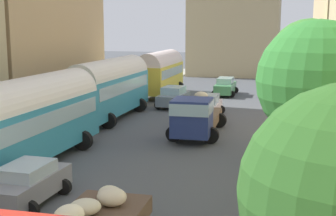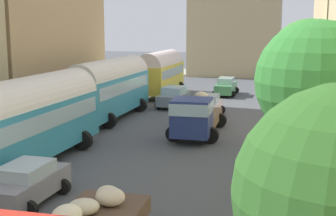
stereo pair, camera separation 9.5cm
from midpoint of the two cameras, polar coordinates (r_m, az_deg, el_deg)
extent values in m
plane|color=#484C50|center=(32.21, 1.62, -1.35)|extent=(154.00, 154.00, 0.00)
cube|color=gray|center=(34.54, -10.18, -0.61)|extent=(2.50, 70.00, 0.14)
cube|color=gray|center=(31.40, 14.62, -1.85)|extent=(2.50, 70.00, 0.14)
cube|color=tan|center=(35.61, -15.59, 10.00)|extent=(4.41, 13.95, 13.11)
cube|color=tan|center=(60.86, 8.07, 8.98)|extent=(11.08, 7.83, 10.60)
cube|color=tan|center=(59.55, 4.13, 12.26)|extent=(2.79, 2.79, 17.32)
cube|color=tan|center=(58.61, 11.78, 12.12)|extent=(2.79, 2.79, 17.32)
cube|color=teal|center=(22.32, -16.73, -2.51)|extent=(2.67, 10.03, 2.38)
cylinder|color=silver|center=(22.10, -16.89, 0.51)|extent=(2.62, 9.83, 2.41)
cube|color=#99B7C6|center=(22.21, -16.80, -1.19)|extent=(2.70, 9.23, 0.76)
cylinder|color=black|center=(25.74, -15.10, -3.50)|extent=(1.00, 0.35, 1.00)
cylinder|color=black|center=(24.64, -10.42, -3.92)|extent=(1.00, 0.35, 1.00)
cylinder|color=black|center=(19.51, -18.54, -8.03)|extent=(1.00, 0.35, 1.00)
cube|color=teal|center=(32.31, -7.15, 1.73)|extent=(2.50, 9.64, 2.48)
cylinder|color=silver|center=(32.15, -7.20, 3.92)|extent=(2.45, 9.44, 2.29)
cube|color=#99B7C6|center=(32.23, -7.17, 2.69)|extent=(2.54, 8.87, 0.79)
cylinder|color=black|center=(35.63, -6.91, 0.51)|extent=(1.00, 0.35, 1.00)
cylinder|color=black|center=(34.85, -3.53, 0.35)|extent=(1.00, 0.35, 1.00)
cylinder|color=black|center=(30.32, -11.21, -1.31)|extent=(1.00, 0.35, 1.00)
cylinder|color=black|center=(29.39, -7.34, -1.55)|extent=(1.00, 0.35, 1.00)
cube|color=yellow|center=(42.77, -1.01, 3.78)|extent=(2.41, 8.07, 2.37)
cylinder|color=silver|center=(42.65, -1.02, 5.36)|extent=(2.37, 7.91, 2.31)
cube|color=#99B7C6|center=(42.71, -1.01, 4.47)|extent=(2.46, 7.43, 0.76)
cylinder|color=black|center=(45.60, -1.49, 2.67)|extent=(1.00, 0.35, 1.00)
cylinder|color=black|center=(45.02, 1.25, 2.58)|extent=(1.00, 0.35, 1.00)
cylinder|color=black|center=(40.88, -3.49, 1.80)|extent=(1.00, 0.35, 1.00)
cylinder|color=black|center=(40.23, -0.46, 1.68)|extent=(1.00, 0.35, 1.00)
ellipsoid|color=beige|center=(13.95, -10.23, -11.77)|extent=(1.13, 1.03, 0.48)
ellipsoid|color=beige|center=(14.47, -7.05, -10.68)|extent=(1.02, 0.85, 0.57)
ellipsoid|color=beige|center=(14.63, -7.22, -10.47)|extent=(1.19, 1.17, 0.55)
ellipsoid|color=beige|center=(12.33, -12.17, -12.66)|extent=(0.99, 1.02, 0.56)
cube|color=navy|center=(25.44, 2.83, -1.12)|extent=(2.13, 2.24, 2.00)
cube|color=#99B7C6|center=(25.34, 2.84, 0.12)|extent=(2.17, 2.33, 0.64)
cube|color=brown|center=(28.95, 3.98, -1.22)|extent=(2.22, 4.84, 0.55)
ellipsoid|color=silver|center=(27.50, 3.59, -0.71)|extent=(1.11, 1.07, 0.49)
ellipsoid|color=silver|center=(27.24, 3.98, -0.75)|extent=(0.91, 1.00, 0.56)
ellipsoid|color=silver|center=(28.37, 4.53, -0.43)|extent=(1.04, 1.05, 0.45)
ellipsoid|color=beige|center=(27.55, 4.32, -0.01)|extent=(0.88, 1.00, 0.48)
ellipsoid|color=silver|center=(27.51, 2.51, -0.07)|extent=(0.94, 0.83, 0.45)
ellipsoid|color=beige|center=(30.18, 4.19, 1.03)|extent=(0.83, 0.98, 0.54)
ellipsoid|color=beige|center=(29.65, 3.96, 1.52)|extent=(0.88, 0.69, 0.52)
cylinder|color=black|center=(25.63, 5.12, -3.35)|extent=(0.90, 0.31, 0.90)
cylinder|color=black|center=(25.97, 0.62, -3.13)|extent=(0.90, 0.31, 0.90)
cylinder|color=black|center=(29.67, 6.17, -1.52)|extent=(0.90, 0.31, 0.90)
cylinder|color=black|center=(29.96, 2.28, -1.35)|extent=(0.90, 0.31, 0.90)
cube|color=silver|center=(33.04, 4.78, 0.01)|extent=(1.63, 4.19, 0.71)
cube|color=#A1C0D1|center=(32.94, 4.80, 1.11)|extent=(1.41, 2.19, 0.57)
cylinder|color=black|center=(31.74, 5.80, -1.02)|extent=(0.60, 0.21, 0.60)
cylinder|color=black|center=(31.98, 3.05, -0.90)|extent=(0.60, 0.21, 0.60)
cylinder|color=black|center=(34.25, 6.39, -0.21)|extent=(0.60, 0.21, 0.60)
cylinder|color=black|center=(34.48, 3.83, -0.10)|extent=(0.60, 0.21, 0.60)
cube|color=#438B54|center=(43.38, 6.92, 2.46)|extent=(1.53, 4.37, 0.81)
cube|color=#95C0BB|center=(43.29, 6.94, 3.33)|extent=(1.35, 2.27, 0.53)
cylinder|color=black|center=(42.00, 7.68, 1.67)|extent=(0.60, 0.21, 0.60)
cylinder|color=black|center=(42.21, 5.63, 1.75)|extent=(0.60, 0.21, 0.60)
cylinder|color=black|center=(44.66, 8.12, 2.16)|extent=(0.60, 0.21, 0.60)
cylinder|color=black|center=(44.86, 6.19, 2.24)|extent=(0.60, 0.21, 0.60)
cube|color=gray|center=(17.90, -16.83, -9.08)|extent=(1.68, 3.76, 0.76)
cube|color=#A5B9C7|center=(17.71, -16.93, -7.22)|extent=(1.45, 1.97, 0.45)
cylinder|color=black|center=(19.34, -16.96, -8.73)|extent=(0.60, 0.21, 0.60)
cylinder|color=black|center=(18.55, -12.71, -9.34)|extent=(0.60, 0.21, 0.60)
cylinder|color=black|center=(16.69, -16.55, -11.76)|extent=(0.60, 0.21, 0.60)
cube|color=slate|center=(36.82, 0.60, 1.14)|extent=(1.90, 4.01, 0.78)
cube|color=#96B9CA|center=(36.72, 0.60, 2.18)|extent=(1.61, 2.12, 0.56)
cylinder|color=black|center=(38.28, -0.10, 0.94)|extent=(0.60, 0.21, 0.60)
cylinder|color=black|center=(37.80, 2.38, 0.82)|extent=(0.60, 0.21, 0.60)
cylinder|color=black|center=(35.99, -1.27, 0.35)|extent=(0.60, 0.21, 0.60)
cylinder|color=black|center=(35.48, 1.36, 0.21)|extent=(0.60, 0.21, 0.60)
cylinder|color=#7E5E67|center=(24.42, 15.27, -5.28)|extent=(0.20, 0.20, 0.14)
cylinder|color=#7E5E67|center=(24.29, 15.33, -4.13)|extent=(0.26, 0.26, 0.87)
cylinder|color=#425D7D|center=(24.13, 15.41, -2.53)|extent=(0.39, 0.39, 0.53)
sphere|color=tan|center=(24.05, 15.45, -1.65)|extent=(0.22, 0.22, 0.22)
cylinder|color=slate|center=(25.17, 13.96, -4.76)|extent=(0.19, 0.19, 0.14)
cylinder|color=slate|center=(25.05, 14.01, -3.60)|extent=(0.33, 0.33, 0.91)
cylinder|color=#2D6478|center=(24.89, 14.08, -1.92)|extent=(0.50, 0.50, 0.60)
sphere|color=tan|center=(24.81, 14.12, -1.01)|extent=(0.21, 0.21, 0.21)
cylinder|color=brown|center=(15.64, 16.98, -8.04)|extent=(0.31, 0.31, 3.29)
sphere|color=#2E762F|center=(14.99, 17.58, 3.13)|extent=(3.75, 3.75, 3.75)
cylinder|color=brown|center=(22.98, 16.32, -2.09)|extent=(0.32, 0.32, 3.41)
sphere|color=#37772F|center=(22.55, 16.71, 5.66)|extent=(3.75, 3.75, 3.75)
camera|label=1|loc=(0.05, -90.10, -0.02)|focal=50.12mm
camera|label=2|loc=(0.05, 89.90, 0.02)|focal=50.12mm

